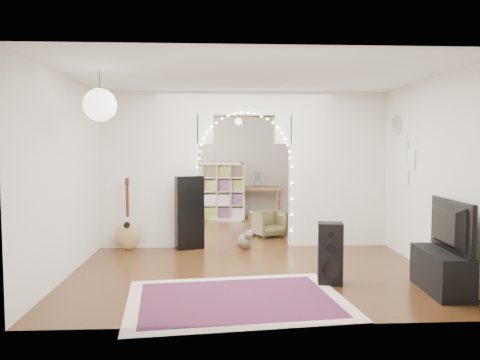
{
  "coord_description": "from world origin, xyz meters",
  "views": [
    {
      "loc": [
        -0.51,
        -8.18,
        1.74
      ],
      "look_at": [
        -0.06,
        0.3,
        1.14
      ],
      "focal_mm": 35.0,
      "sensor_mm": 36.0,
      "label": 1
    }
  ],
  "objects_px": {
    "bookcase": "(217,191)",
    "dining_table": "(257,190)",
    "dining_chair_left": "(268,224)",
    "dining_chair_right": "(314,229)",
    "floor_speaker": "(330,254)",
    "acoustic_guitar": "(128,223)",
    "media_console": "(441,271)"
  },
  "relations": [
    {
      "from": "dining_chair_left",
      "to": "dining_chair_right",
      "type": "distance_m",
      "value": 0.92
    },
    {
      "from": "bookcase",
      "to": "media_console",
      "type": "bearing_deg",
      "value": -45.27
    },
    {
      "from": "floor_speaker",
      "to": "dining_chair_right",
      "type": "height_order",
      "value": "floor_speaker"
    },
    {
      "from": "bookcase",
      "to": "dining_chair_right",
      "type": "xyz_separation_m",
      "value": [
        1.8,
        -2.68,
        -0.46
      ]
    },
    {
      "from": "floor_speaker",
      "to": "bookcase",
      "type": "bearing_deg",
      "value": 114.56
    },
    {
      "from": "acoustic_guitar",
      "to": "bookcase",
      "type": "relative_size",
      "value": 0.76
    },
    {
      "from": "dining_chair_left",
      "to": "dining_chair_right",
      "type": "relative_size",
      "value": 1.12
    },
    {
      "from": "bookcase",
      "to": "dining_chair_right",
      "type": "relative_size",
      "value": 2.73
    },
    {
      "from": "acoustic_guitar",
      "to": "bookcase",
      "type": "xyz_separation_m",
      "value": [
        1.52,
        3.28,
        0.23
      ]
    },
    {
      "from": "acoustic_guitar",
      "to": "dining_chair_left",
      "type": "height_order",
      "value": "acoustic_guitar"
    },
    {
      "from": "dining_chair_left",
      "to": "dining_chair_right",
      "type": "xyz_separation_m",
      "value": [
        0.8,
        -0.45,
        -0.03
      ]
    },
    {
      "from": "dining_chair_left",
      "to": "acoustic_guitar",
      "type": "bearing_deg",
      "value": 179.78
    },
    {
      "from": "acoustic_guitar",
      "to": "media_console",
      "type": "bearing_deg",
      "value": -55.52
    },
    {
      "from": "bookcase",
      "to": "dining_table",
      "type": "distance_m",
      "value": 1.1
    },
    {
      "from": "floor_speaker",
      "to": "dining_chair_left",
      "type": "height_order",
      "value": "floor_speaker"
    },
    {
      "from": "floor_speaker",
      "to": "dining_chair_left",
      "type": "distance_m",
      "value": 3.22
    },
    {
      "from": "bookcase",
      "to": "dining_table",
      "type": "xyz_separation_m",
      "value": [
        1.02,
        0.41,
        -0.0
      ]
    },
    {
      "from": "dining_chair_right",
      "to": "acoustic_guitar",
      "type": "bearing_deg",
      "value": 170.63
    },
    {
      "from": "media_console",
      "to": "dining_chair_left",
      "type": "xyz_separation_m",
      "value": [
        -1.68,
        3.59,
        0.01
      ]
    },
    {
      "from": "dining_chair_left",
      "to": "bookcase",
      "type": "bearing_deg",
      "value": 91.32
    },
    {
      "from": "dining_chair_left",
      "to": "dining_chair_right",
      "type": "height_order",
      "value": "dining_chair_left"
    },
    {
      "from": "floor_speaker",
      "to": "dining_table",
      "type": "xyz_separation_m",
      "value": [
        -0.41,
        5.83,
        0.29
      ]
    },
    {
      "from": "bookcase",
      "to": "dining_chair_left",
      "type": "xyz_separation_m",
      "value": [
        1.0,
        -2.23,
        -0.43
      ]
    },
    {
      "from": "acoustic_guitar",
      "to": "dining_chair_left",
      "type": "bearing_deg",
      "value": -1.68
    },
    {
      "from": "bookcase",
      "to": "dining_chair_left",
      "type": "distance_m",
      "value": 2.48
    },
    {
      "from": "media_console",
      "to": "dining_table",
      "type": "xyz_separation_m",
      "value": [
        -1.66,
        6.24,
        0.43
      ]
    },
    {
      "from": "acoustic_guitar",
      "to": "floor_speaker",
      "type": "bearing_deg",
      "value": -60.31
    },
    {
      "from": "dining_table",
      "to": "dining_chair_left",
      "type": "bearing_deg",
      "value": -81.73
    },
    {
      "from": "floor_speaker",
      "to": "bookcase",
      "type": "xyz_separation_m",
      "value": [
        -1.43,
        5.42,
        0.29
      ]
    },
    {
      "from": "media_console",
      "to": "dining_table",
      "type": "height_order",
      "value": "dining_table"
    },
    {
      "from": "bookcase",
      "to": "dining_table",
      "type": "height_order",
      "value": "bookcase"
    },
    {
      "from": "dining_chair_right",
      "to": "dining_chair_left",
      "type": "bearing_deg",
      "value": 131.19
    }
  ]
}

